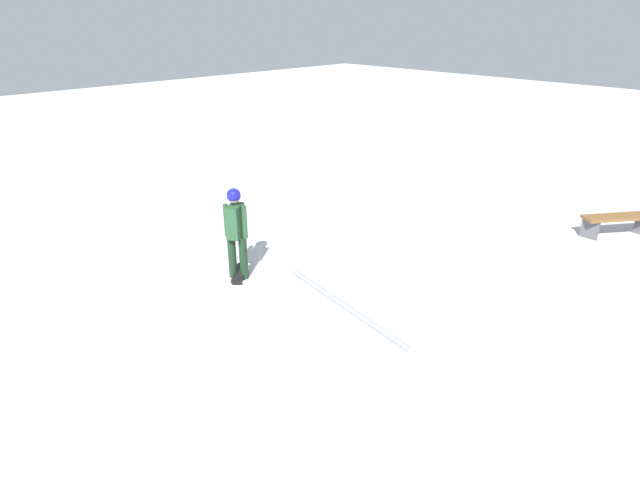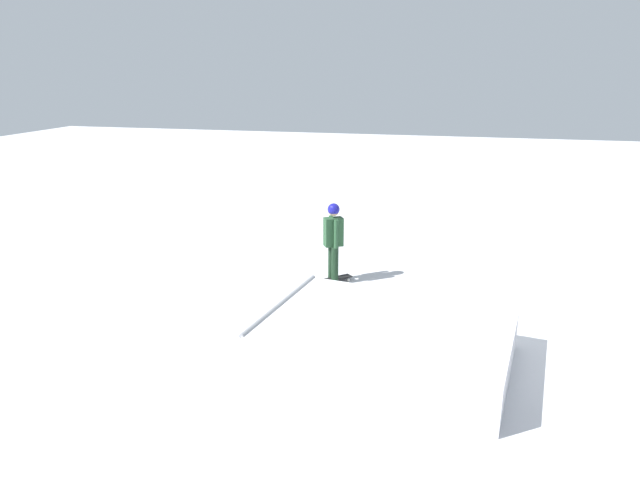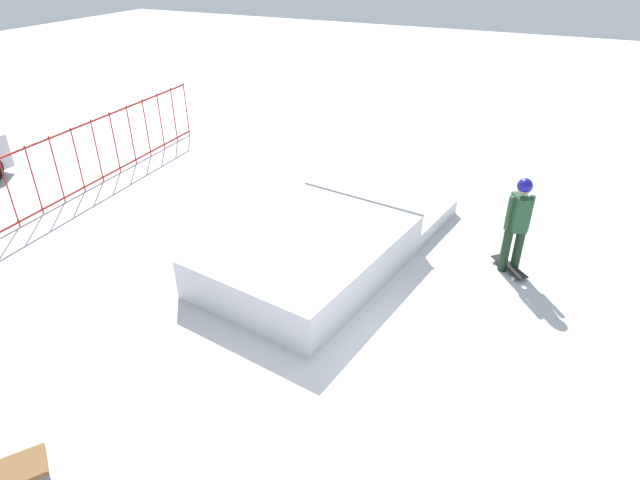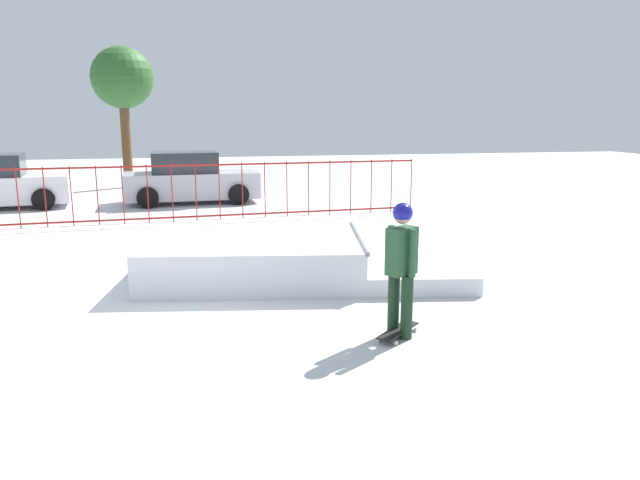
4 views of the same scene
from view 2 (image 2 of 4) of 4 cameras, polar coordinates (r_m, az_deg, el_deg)
ground_plane at (r=9.92m, az=14.82°, el=-9.85°), size 60.00×60.00×0.00m
skate_ramp at (r=9.01m, az=3.83°, el=-9.89°), size 5.74×3.41×0.74m
skater at (r=11.76m, az=1.36°, el=0.29°), size 0.44×0.39×1.73m
skateboard at (r=12.07m, az=1.46°, el=-3.93°), size 0.71×0.70×0.09m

